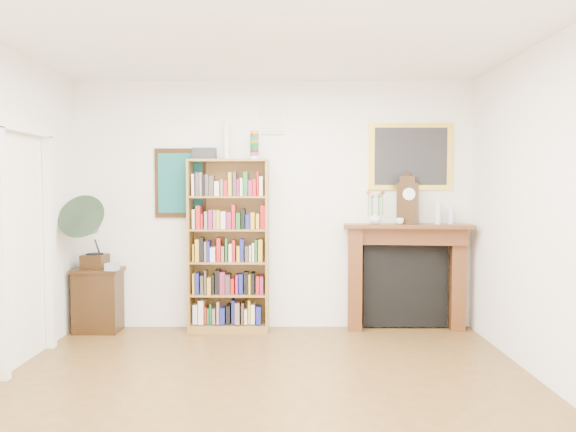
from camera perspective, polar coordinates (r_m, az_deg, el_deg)
The scene contains 15 objects.
room at distance 3.88m, azimuth -2.35°, elevation -0.11°, with size 4.51×5.01×2.81m.
door_casing at distance 5.60m, azimuth -25.00°, elevation -0.85°, with size 0.08×1.02×2.17m.
teal_poster at distance 6.46m, azimuth -10.86°, elevation 3.31°, with size 0.58×0.04×0.78m.
small_picture at distance 6.39m, azimuth -1.50°, elevation 9.65°, with size 0.26×0.04×0.30m.
gilt_painting at distance 6.51m, azimuth 12.35°, elevation 5.93°, with size 0.95×0.04×0.75m.
bookshelf at distance 6.25m, azimuth -6.04°, elevation -1.99°, with size 0.88×0.33×2.20m.
side_cabinet at distance 6.63m, azimuth -18.72°, elevation -8.09°, with size 0.52×0.38×0.71m, color black.
fireplace at distance 6.47m, azimuth 11.89°, elevation -5.09°, with size 1.44×0.47×1.19m.
gramophone at distance 6.44m, azimuth -19.48°, elevation -1.14°, with size 0.54×0.66×0.81m.
cd_stack at distance 6.36m, azimuth -17.45°, elevation -4.94°, with size 0.12×0.12×0.08m, color silver.
mantel_clock at distance 6.37m, azimuth 12.06°, elevation 1.51°, with size 0.26×0.19×0.53m.
flower_vase at distance 6.30m, azimuth 8.87°, elevation -0.19°, with size 0.13×0.13×0.14m, color silver.
teacup at distance 6.28m, azimuth 11.29°, elevation -0.52°, with size 0.09×0.09×0.07m, color silver.
bottle_left at distance 6.46m, azimuth 14.98°, elevation 0.28°, with size 0.07×0.07×0.24m, color silver.
bottle_right at distance 6.50m, azimuth 16.23°, elevation 0.10°, with size 0.06×0.06×0.20m, color silver.
Camera 1 is at (0.15, -3.87, 1.61)m, focal length 35.00 mm.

